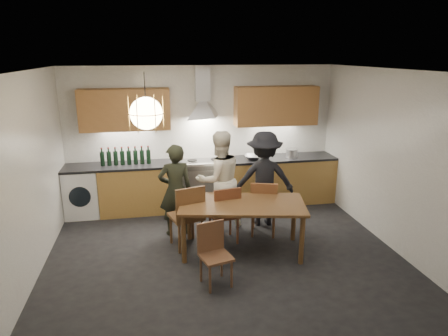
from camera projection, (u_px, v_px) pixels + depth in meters
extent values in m
plane|color=black|center=(224.00, 256.00, 5.76)|extent=(5.00, 5.00, 0.00)
cube|color=white|center=(202.00, 136.00, 7.52)|extent=(5.00, 0.02, 2.60)
cube|color=white|center=(276.00, 245.00, 3.27)|extent=(5.00, 0.02, 2.60)
cube|color=white|center=(27.00, 180.00, 4.95)|extent=(0.02, 4.50, 2.60)
cube|color=white|center=(392.00, 160.00, 5.84)|extent=(0.02, 4.50, 2.60)
cube|color=white|center=(225.00, 71.00, 5.03)|extent=(5.00, 4.50, 0.02)
cube|color=tan|center=(141.00, 189.00, 7.27)|extent=(1.45, 0.60, 0.86)
cube|color=tan|center=(280.00, 180.00, 7.74)|extent=(2.05, 0.60, 0.86)
cube|color=white|center=(83.00, 193.00, 7.09)|extent=(0.58, 0.58, 0.85)
cube|color=black|center=(123.00, 166.00, 7.09)|extent=(2.05, 0.62, 0.04)
cube|color=black|center=(281.00, 158.00, 7.61)|extent=(2.05, 0.62, 0.04)
cube|color=silver|center=(205.00, 186.00, 7.49)|extent=(0.90, 0.60, 0.80)
cube|color=black|center=(207.00, 192.00, 7.22)|extent=(0.78, 0.02, 0.42)
cube|color=slate|center=(205.00, 164.00, 7.36)|extent=(0.90, 0.60, 0.08)
cube|color=silver|center=(207.00, 165.00, 7.10)|extent=(0.90, 0.08, 0.04)
cube|color=#B77E46|center=(125.00, 110.00, 6.95)|extent=(1.55, 0.35, 0.72)
cube|color=#B77E46|center=(276.00, 106.00, 7.44)|extent=(1.55, 0.35, 0.72)
cube|color=silver|center=(202.00, 83.00, 7.12)|extent=(0.26, 0.22, 0.62)
cylinder|color=black|center=(145.00, 93.00, 4.83)|extent=(0.01, 0.01, 0.50)
sphere|color=#FFE0A5|center=(146.00, 113.00, 4.90)|extent=(0.40, 0.40, 0.40)
torus|color=gold|center=(146.00, 113.00, 4.90)|extent=(0.43, 0.43, 0.01)
cube|color=brown|center=(242.00, 204.00, 5.71)|extent=(1.92, 1.23, 0.04)
cylinder|color=brown|center=(184.00, 239.00, 5.47)|extent=(0.07, 0.07, 0.71)
cylinder|color=brown|center=(189.00, 218.00, 6.17)|extent=(0.07, 0.07, 0.71)
cylinder|color=brown|center=(302.00, 240.00, 5.45)|extent=(0.07, 0.07, 0.71)
cylinder|color=brown|center=(294.00, 219.00, 6.15)|extent=(0.07, 0.07, 0.71)
cube|color=brown|center=(186.00, 216.00, 5.93)|extent=(0.55, 0.55, 0.04)
cube|color=brown|center=(191.00, 204.00, 5.68)|extent=(0.44, 0.16, 0.49)
cylinder|color=brown|center=(193.00, 225.00, 6.23)|extent=(0.04, 0.04, 0.46)
cylinder|color=brown|center=(202.00, 234.00, 5.92)|extent=(0.04, 0.04, 0.46)
cylinder|color=brown|center=(171.00, 229.00, 6.07)|extent=(0.04, 0.04, 0.46)
cylinder|color=brown|center=(179.00, 239.00, 5.76)|extent=(0.04, 0.04, 0.46)
cube|color=brown|center=(224.00, 214.00, 6.09)|extent=(0.47, 0.47, 0.04)
cube|color=brown|center=(228.00, 203.00, 5.85)|extent=(0.41, 0.10, 0.45)
cylinder|color=brown|center=(230.00, 223.00, 6.36)|extent=(0.04, 0.04, 0.42)
cylinder|color=brown|center=(238.00, 231.00, 6.05)|extent=(0.04, 0.04, 0.42)
cylinder|color=brown|center=(210.00, 225.00, 6.26)|extent=(0.04, 0.04, 0.42)
cylinder|color=brown|center=(217.00, 234.00, 5.95)|extent=(0.04, 0.04, 0.42)
cube|color=brown|center=(264.00, 208.00, 6.35)|extent=(0.51, 0.51, 0.04)
cube|color=brown|center=(264.00, 197.00, 6.11)|extent=(0.40, 0.16, 0.45)
cylinder|color=brown|center=(274.00, 217.00, 6.56)|extent=(0.04, 0.04, 0.42)
cylinder|color=brown|center=(274.00, 226.00, 6.24)|extent=(0.04, 0.04, 0.42)
cylinder|color=brown|center=(253.00, 217.00, 6.59)|extent=(0.04, 0.04, 0.42)
cylinder|color=brown|center=(252.00, 225.00, 6.28)|extent=(0.04, 0.04, 0.42)
cube|color=brown|center=(216.00, 257.00, 4.94)|extent=(0.44, 0.44, 0.03)
cube|color=brown|center=(211.00, 236.00, 5.02)|extent=(0.36, 0.12, 0.39)
cylinder|color=brown|center=(210.00, 280.00, 4.81)|extent=(0.03, 0.03, 0.37)
cylinder|color=brown|center=(201.00, 268.00, 5.06)|extent=(0.03, 0.03, 0.37)
cylinder|color=brown|center=(232.00, 274.00, 4.93)|extent=(0.03, 0.03, 0.37)
cylinder|color=brown|center=(222.00, 263.00, 5.18)|extent=(0.03, 0.03, 0.37)
imported|color=black|center=(175.00, 190.00, 6.27)|extent=(0.58, 0.43, 1.48)
imported|color=white|center=(219.00, 180.00, 6.53)|extent=(0.91, 0.78, 1.63)
imported|color=black|center=(264.00, 179.00, 6.64)|extent=(1.10, 0.72, 1.59)
imported|color=#B8B8BB|center=(253.00, 157.00, 7.45)|extent=(0.39, 0.39, 0.08)
cylinder|color=silver|center=(292.00, 153.00, 7.57)|extent=(0.28, 0.28, 0.15)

